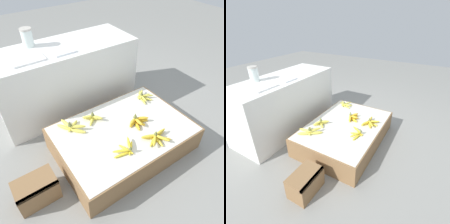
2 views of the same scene
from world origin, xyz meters
TOP-DOWN VIEW (x-y plane):
  - ground_plane at (0.00, 0.00)m, footprint 10.00×10.00m
  - display_platform at (0.00, 0.00)m, footprint 1.21×0.84m
  - back_vendor_table at (-0.12, 0.89)m, footprint 1.49×0.58m
  - wooden_crate at (-0.85, -0.05)m, footprint 0.31×0.20m
  - banana_bunch_front_midleft at (-0.14, -0.22)m, footprint 0.23×0.17m
  - banana_bunch_front_midright at (0.15, -0.26)m, footprint 0.24×0.20m
  - banana_bunch_middle_midright at (0.14, -0.02)m, footprint 0.21×0.14m
  - banana_bunch_back_left at (-0.39, 0.26)m, footprint 0.21×0.26m
  - banana_bunch_back_midleft at (-0.17, 0.25)m, footprint 0.17×0.17m
  - banana_bunch_back_right at (0.44, 0.25)m, footprint 0.17×0.23m
  - glass_jar at (-0.38, 1.05)m, footprint 0.11×0.11m
  - foam_tray_white at (-0.49, 0.77)m, footprint 0.28×0.17m
  - foam_tray_dark at (-0.16, 0.75)m, footprint 0.21×0.16m

SIDE VIEW (x-z plane):
  - ground_plane at x=0.00m, z-range 0.00..0.00m
  - wooden_crate at x=-0.85m, z-range 0.00..0.21m
  - display_platform at x=0.00m, z-range 0.00..0.25m
  - banana_bunch_front_midleft at x=-0.14m, z-range 0.23..0.31m
  - banana_bunch_back_right at x=0.44m, z-range 0.23..0.32m
  - banana_bunch_front_midright at x=0.15m, z-range 0.23..0.32m
  - banana_bunch_back_midleft at x=-0.17m, z-range 0.23..0.33m
  - banana_bunch_middle_midright at x=0.14m, z-range 0.23..0.33m
  - banana_bunch_back_left at x=-0.39m, z-range 0.22..0.34m
  - back_vendor_table at x=-0.12m, z-range 0.00..0.74m
  - foam_tray_white at x=-0.49m, z-range 0.74..0.76m
  - foam_tray_dark at x=-0.16m, z-range 0.74..0.76m
  - glass_jar at x=-0.38m, z-range 0.74..0.92m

